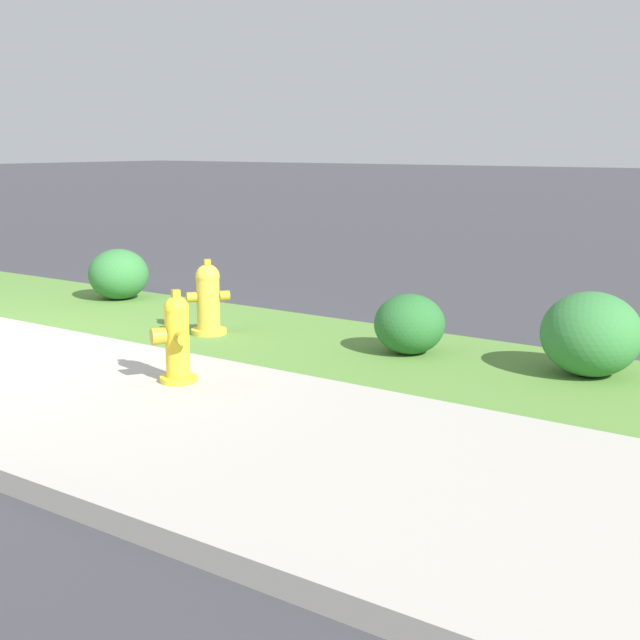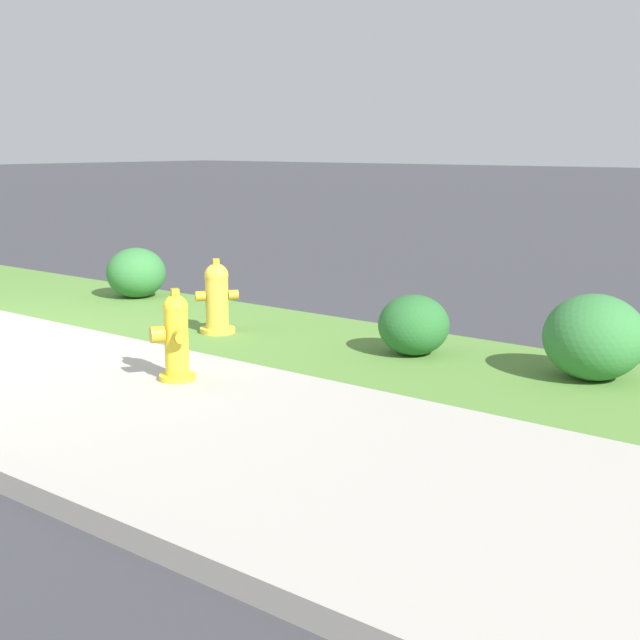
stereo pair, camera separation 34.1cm
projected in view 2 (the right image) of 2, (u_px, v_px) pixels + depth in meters
grass_verge at (144, 310)px, 9.18m from camera, size 18.00×1.94×0.01m
fire_hydrant_far_end at (217, 298)px, 8.03m from camera, size 0.36×0.36×0.68m
fire_hydrant_by_grass_verge at (175, 338)px, 6.39m from camera, size 0.35×0.32×0.68m
shrub_bush_near_lamp at (414, 325)px, 7.21m from camera, size 0.58×0.58×0.49m
shrub_bush_mid_verge at (136, 273)px, 9.90m from camera, size 0.65×0.65×0.56m
shrub_bush_far_verge at (594, 337)px, 6.44m from camera, size 0.74×0.74×0.63m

